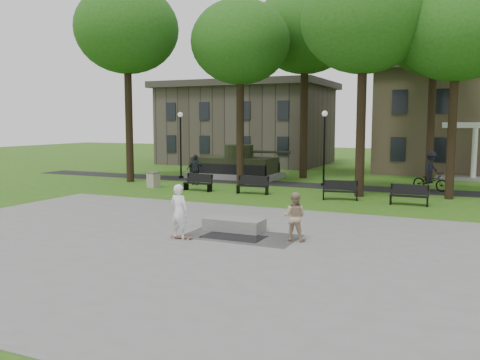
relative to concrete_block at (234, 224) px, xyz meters
The scene contains 25 objects.
ground 2.51m from the concrete_block, 114.00° to the left, with size 120.00×120.00×0.00m, color #2A5413.
plaza 2.91m from the concrete_block, 110.53° to the right, with size 22.00×16.00×0.02m, color gray.
footpath 14.32m from the concrete_block, 94.07° to the left, with size 44.00×2.60×0.01m, color black.
building_left 31.37m from the concrete_block, 112.66° to the left, with size 15.00×10.00×7.20m, color #4C443D.
tree_0 19.81m from the concrete_block, 139.08° to the left, with size 6.80×6.80×12.97m.
tree_1 16.42m from the concrete_block, 113.34° to the left, with size 6.20×6.20×11.63m.
tree_2 14.31m from the concrete_block, 77.03° to the left, with size 6.60×6.60×12.16m.
tree_3 16.04m from the concrete_block, 59.35° to the left, with size 6.00×6.00×11.19m.
tree_4 21.13m from the concrete_block, 99.37° to the left, with size 7.20×7.20×13.50m.
tree_5 21.72m from the concrete_block, 73.73° to the left, with size 6.40×6.40×12.44m.
lamp_left 18.45m from the concrete_block, 127.07° to the left, with size 0.36×0.36×4.73m.
lamp_mid 14.81m from the concrete_block, 92.03° to the left, with size 0.36×0.36×4.73m.
tank_monument 17.93m from the concrete_block, 114.65° to the left, with size 7.45×3.40×2.40m.
puddle 1.09m from the concrete_block, 66.51° to the right, with size 2.20×1.20×0.00m, color black.
concrete_block is the anchor object (origin of this frame).
skateboard 2.26m from the concrete_block, 118.71° to the right, with size 0.78×0.20×0.07m, color brown.
skateboarder 2.41m from the concrete_block, 121.00° to the right, with size 0.69×0.45×1.90m, color white.
friend_watching 2.70m from the concrete_block, 14.14° to the right, with size 0.81×0.63×1.66m, color tan.
pedestrian_walker 14.34m from the concrete_block, 125.06° to the left, with size 1.14×0.47×1.95m, color #21252C.
cyclist 15.95m from the concrete_block, 68.47° to the left, with size 2.27×1.52×2.33m.
park_bench_0 11.30m from the concrete_block, 125.70° to the left, with size 1.84×0.73×1.00m.
park_bench_1 9.84m from the concrete_block, 108.75° to the left, with size 1.83×0.67×1.00m.
park_bench_2 9.35m from the concrete_block, 78.64° to the left, with size 1.85×0.89×1.00m.
park_bench_3 10.32m from the concrete_block, 59.18° to the left, with size 1.80×0.54×1.00m.
trash_bin 13.57m from the concrete_block, 136.55° to the left, with size 0.77×0.77×0.96m.
Camera 1 is at (8.84, -19.09, 4.04)m, focal length 38.00 mm.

